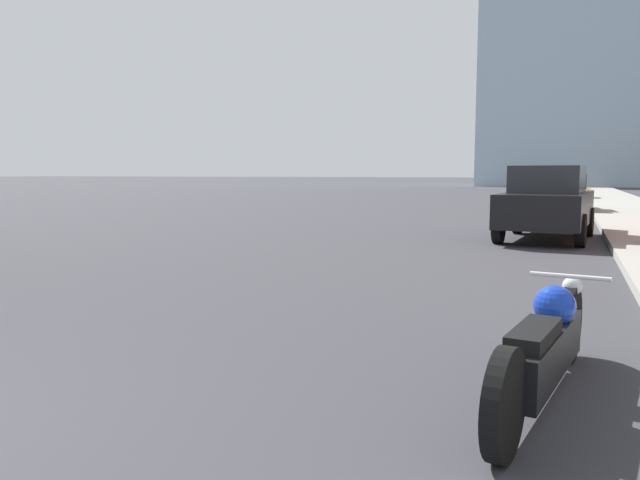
{
  "coord_description": "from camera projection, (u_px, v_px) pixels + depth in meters",
  "views": [
    {
      "loc": [
        4.14,
        -1.21,
        1.57
      ],
      "look_at": [
        1.45,
        5.56,
        0.78
      ],
      "focal_mm": 35.0,
      "sensor_mm": 36.0,
      "label": 1
    }
  ],
  "objects": [
    {
      "name": "parked_car_green",
      "position": [
        560.0,
        182.0,
        46.52
      ],
      "size": [
        2.09,
        4.1,
        1.66
      ],
      "rotation": [
        0.0,
        0.0,
        0.03
      ],
      "color": "#1E6B33",
      "rests_on": "ground_plane"
    },
    {
      "name": "motorcycle",
      "position": [
        545.0,
        346.0,
        4.3
      ],
      "size": [
        0.72,
        2.72,
        0.76
      ],
      "rotation": [
        0.0,
        0.0,
        -0.16
      ],
      "color": "black",
      "rests_on": "ground_plane"
    },
    {
      "name": "sidewalk",
      "position": [
        610.0,
        197.0,
        37.37
      ],
      "size": [
        3.03,
        240.0,
        0.15
      ],
      "color": "gray",
      "rests_on": "ground_plane"
    },
    {
      "name": "parked_car_red",
      "position": [
        563.0,
        185.0,
        36.09
      ],
      "size": [
        1.91,
        4.15,
        1.67
      ],
      "rotation": [
        0.0,
        0.0,
        -0.01
      ],
      "color": "red",
      "rests_on": "ground_plane"
    },
    {
      "name": "parked_car_black",
      "position": [
        547.0,
        202.0,
        14.53
      ],
      "size": [
        2.17,
        4.25,
        1.72
      ],
      "rotation": [
        0.0,
        0.0,
        -0.09
      ],
      "color": "black",
      "rests_on": "ground_plane"
    },
    {
      "name": "parked_car_white",
      "position": [
        566.0,
        180.0,
        57.95
      ],
      "size": [
        2.06,
        4.01,
        1.86
      ],
      "rotation": [
        0.0,
        0.0,
        0.03
      ],
      "color": "silver",
      "rests_on": "ground_plane"
    },
    {
      "name": "parked_car_yellow",
      "position": [
        561.0,
        193.0,
        24.34
      ],
      "size": [
        2.25,
        4.1,
        1.51
      ],
      "rotation": [
        0.0,
        0.0,
        0.09
      ],
      "color": "gold",
      "rests_on": "ground_plane"
    }
  ]
}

